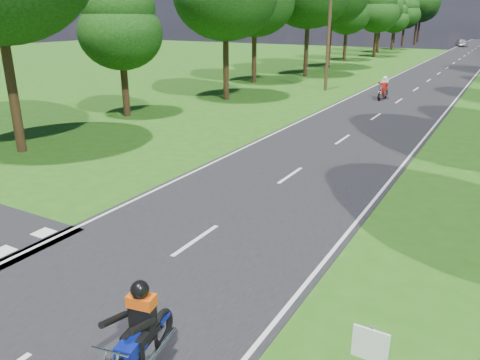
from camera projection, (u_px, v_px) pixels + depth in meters
The scene contains 7 objects.
ground at pixel (145, 276), 10.56m from camera, with size 160.00×160.00×0.00m, color #235513.
main_road at pixel (447, 68), 51.39m from camera, with size 7.00×140.00×0.02m, color black.
road_markings at pixel (443, 69), 49.92m from camera, with size 7.40×140.00×0.01m.
telegraph_pole at pixel (329, 36), 34.88m from camera, with size 1.20×0.26×8.00m.
rider_near_blue at pixel (136, 333), 7.35m from camera, with size 0.66×1.97×1.65m, color #0D1E93, non-canonical shape.
rider_far_red at pixel (383, 88), 32.13m from camera, with size 0.63×1.88×1.56m, color #B5180D, non-canonical shape.
distant_car at pixel (462, 43), 84.56m from camera, with size 1.63×4.05×1.38m, color #ACAEB3.
Camera 1 is at (6.47, -6.92, 5.58)m, focal length 35.00 mm.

